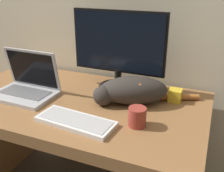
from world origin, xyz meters
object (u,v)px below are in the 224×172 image
monitor (118,51)px  external_keyboard (76,121)px  coffee_mug (137,117)px  cat (131,90)px  laptop (26,86)px

monitor → external_keyboard: 0.50m
external_keyboard → coffee_mug: bearing=23.7°
monitor → cat: bearing=-48.7°
monitor → cat: (0.13, -0.15, -0.16)m
laptop → coffee_mug: 0.68m
monitor → laptop: bearing=-148.2°
external_keyboard → monitor: bearing=90.6°
external_keyboard → cat: cat is taller
monitor → coffee_mug: bearing=-57.2°
laptop → coffee_mug: size_ratio=3.95×
laptop → external_keyboard: laptop is taller
coffee_mug → cat: bearing=115.3°
monitor → laptop: size_ratio=1.56×
laptop → external_keyboard: 0.45m
laptop → cat: bearing=13.5°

